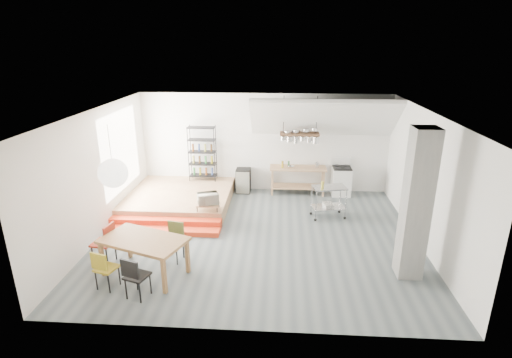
# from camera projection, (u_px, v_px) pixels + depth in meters

# --- Properties ---
(floor) EXTENTS (8.00, 8.00, 0.00)m
(floor) POSITION_uv_depth(u_px,v_px,m) (258.00, 237.00, 10.20)
(floor) COLOR #4D575A
(floor) RESTS_ON ground
(wall_back) EXTENTS (8.00, 0.04, 3.20)m
(wall_back) POSITION_uv_depth(u_px,v_px,m) (264.00, 143.00, 12.98)
(wall_back) COLOR silver
(wall_back) RESTS_ON ground
(wall_left) EXTENTS (0.04, 7.00, 3.20)m
(wall_left) POSITION_uv_depth(u_px,v_px,m) (98.00, 174.00, 9.92)
(wall_left) COLOR silver
(wall_left) RESTS_ON ground
(wall_right) EXTENTS (0.04, 7.00, 3.20)m
(wall_right) POSITION_uv_depth(u_px,v_px,m) (427.00, 181.00, 9.43)
(wall_right) COLOR silver
(wall_right) RESTS_ON ground
(ceiling) EXTENTS (8.00, 7.00, 0.02)m
(ceiling) POSITION_uv_depth(u_px,v_px,m) (258.00, 112.00, 9.16)
(ceiling) COLOR white
(ceiling) RESTS_ON wall_back
(slope_ceiling) EXTENTS (4.40, 1.44, 1.32)m
(slope_ceiling) POSITION_uv_depth(u_px,v_px,m) (324.00, 118.00, 11.99)
(slope_ceiling) COLOR white
(slope_ceiling) RESTS_ON wall_back
(window_pane) EXTENTS (0.02, 2.50, 2.20)m
(window_pane) POSITION_uv_depth(u_px,v_px,m) (121.00, 151.00, 11.27)
(window_pane) COLOR white
(window_pane) RESTS_ON wall_left
(platform) EXTENTS (3.00, 3.00, 0.40)m
(platform) POSITION_uv_depth(u_px,v_px,m) (180.00, 198.00, 12.18)
(platform) COLOR #9F704F
(platform) RESTS_ON ground
(step_lower) EXTENTS (3.00, 0.35, 0.13)m
(step_lower) POSITION_uv_depth(u_px,v_px,m) (162.00, 231.00, 10.38)
(step_lower) COLOR red
(step_lower) RESTS_ON ground
(step_upper) EXTENTS (3.00, 0.35, 0.27)m
(step_upper) POSITION_uv_depth(u_px,v_px,m) (166.00, 223.00, 10.69)
(step_upper) COLOR red
(step_upper) RESTS_ON ground
(concrete_column) EXTENTS (0.50, 0.50, 3.20)m
(concrete_column) POSITION_uv_depth(u_px,v_px,m) (416.00, 205.00, 8.06)
(concrete_column) COLOR slate
(concrete_column) RESTS_ON ground
(kitchen_counter) EXTENTS (1.80, 0.60, 0.91)m
(kitchen_counter) POSITION_uv_depth(u_px,v_px,m) (298.00, 175.00, 12.90)
(kitchen_counter) COLOR #9F704F
(kitchen_counter) RESTS_ON ground
(stove) EXTENTS (0.60, 0.60, 1.18)m
(stove) POSITION_uv_depth(u_px,v_px,m) (341.00, 181.00, 12.87)
(stove) COLOR white
(stove) RESTS_ON ground
(pot_rack) EXTENTS (1.20, 0.50, 1.43)m
(pot_rack) POSITION_uv_depth(u_px,v_px,m) (300.00, 136.00, 12.25)
(pot_rack) COLOR #452C1B
(pot_rack) RESTS_ON ceiling
(wire_shelving) EXTENTS (0.88, 0.38, 1.80)m
(wire_shelving) POSITION_uv_depth(u_px,v_px,m) (202.00, 153.00, 12.91)
(wire_shelving) COLOR black
(wire_shelving) RESTS_ON platform
(microwave_shelf) EXTENTS (0.60, 0.40, 0.16)m
(microwave_shelf) POSITION_uv_depth(u_px,v_px,m) (208.00, 204.00, 10.82)
(microwave_shelf) COLOR #9F704F
(microwave_shelf) RESTS_ON platform
(paper_lantern) EXTENTS (0.60, 0.60, 0.60)m
(paper_lantern) POSITION_uv_depth(u_px,v_px,m) (113.00, 173.00, 8.10)
(paper_lantern) COLOR white
(paper_lantern) RESTS_ON ceiling
(dining_table) EXTENTS (1.98, 1.52, 0.83)m
(dining_table) POSITION_uv_depth(u_px,v_px,m) (144.00, 243.00, 8.35)
(dining_table) COLOR #986237
(dining_table) RESTS_ON ground
(chair_mustard) EXTENTS (0.49, 0.49, 0.86)m
(chair_mustard) POSITION_uv_depth(u_px,v_px,m) (104.00, 267.00, 7.89)
(chair_mustard) COLOR #A68E1C
(chair_mustard) RESTS_ON ground
(chair_black) EXTENTS (0.52, 0.52, 0.89)m
(chair_black) POSITION_uv_depth(u_px,v_px,m) (134.00, 274.00, 7.59)
(chair_black) COLOR black
(chair_black) RESTS_ON ground
(chair_olive) EXTENTS (0.48, 0.48, 0.88)m
(chair_olive) POSITION_uv_depth(u_px,v_px,m) (174.00, 238.00, 9.02)
(chair_olive) COLOR olive
(chair_olive) RESTS_ON ground
(chair_red) EXTENTS (0.49, 0.49, 0.95)m
(chair_red) POSITION_uv_depth(u_px,v_px,m) (106.00, 240.00, 8.83)
(chair_red) COLOR #A32917
(chair_red) RESTS_ON ground
(rolling_cart) EXTENTS (1.01, 0.70, 0.91)m
(rolling_cart) POSITION_uv_depth(u_px,v_px,m) (329.00, 198.00, 11.17)
(rolling_cart) COLOR silver
(rolling_cart) RESTS_ON ground
(mini_fridge) EXTENTS (0.47, 0.47, 0.79)m
(mini_fridge) POSITION_uv_depth(u_px,v_px,m) (243.00, 181.00, 13.13)
(mini_fridge) COLOR black
(mini_fridge) RESTS_ON ground
(microwave) EXTENTS (0.64, 0.54, 0.30)m
(microwave) POSITION_uv_depth(u_px,v_px,m) (208.00, 199.00, 10.76)
(microwave) COLOR beige
(microwave) RESTS_ON microwave_shelf
(bowl) EXTENTS (0.28, 0.28, 0.05)m
(bowl) POSITION_uv_depth(u_px,v_px,m) (291.00, 167.00, 12.77)
(bowl) COLOR silver
(bowl) RESTS_ON kitchen_counter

